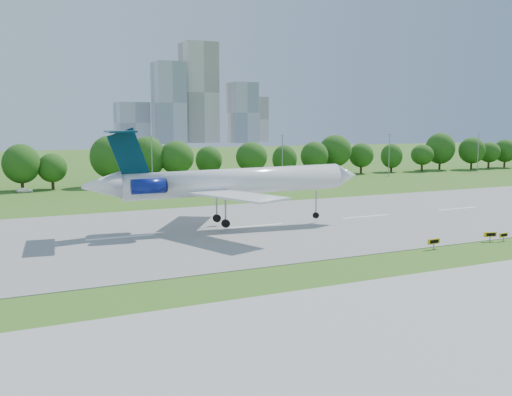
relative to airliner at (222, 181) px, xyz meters
name	(u,v)px	position (x,y,z in m)	size (l,w,h in m)	color
ground	(487,247)	(25.25, -25.23, -6.97)	(600.00, 600.00, 0.00)	#34661B
runway	(366,217)	(25.25, -0.23, -6.93)	(400.00, 45.00, 0.08)	gray
tree_line	(215,158)	(25.25, 66.77, -0.79)	(288.40, 8.40, 10.40)	#382314
light_poles	(221,159)	(22.75, 56.77, -0.63)	(175.90, 0.25, 12.19)	gray
skyline	(195,105)	(125.41, 365.38, 23.49)	(127.00, 52.00, 80.00)	#B2B2B7
airliner	(222,181)	(0.00, 0.00, 0.00)	(41.09, 29.80, 14.03)	white
taxi_sign_left	(434,242)	(18.15, -23.55, -6.03)	(1.83, 0.31, 1.28)	gray
taxi_sign_centre	(490,235)	(27.96, -23.19, -6.06)	(1.76, 0.60, 1.24)	gray
taxi_sign_right	(504,235)	(29.74, -23.75, -6.17)	(1.55, 0.31, 1.09)	gray
service_vehicle_a	(156,189)	(3.92, 49.28, -6.34)	(1.34, 3.85, 1.27)	white
service_vehicle_b	(25,190)	(-22.86, 59.39, -6.39)	(1.37, 3.42, 1.16)	white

